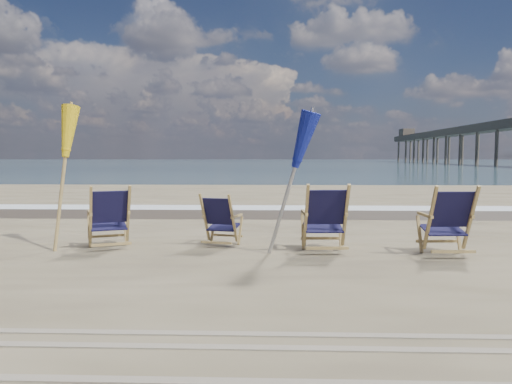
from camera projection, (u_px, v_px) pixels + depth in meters
ocean at (273, 162)px, 134.01m from camera, size 400.00×400.00×0.00m
surf_foam at (264, 208)px, 14.70m from camera, size 200.00×1.40×0.01m
wet_sand_strip at (262, 213)px, 13.20m from camera, size 200.00×2.60×0.00m
tire_tracks at (231, 363)px, 3.63m from camera, size 80.00×1.30×0.01m
beach_chair_0 at (129, 217)px, 8.16m from camera, size 0.93×0.97×1.05m
beach_chair_1 at (233, 221)px, 8.21m from camera, size 0.73×0.78×0.90m
beach_chair_2 at (346, 219)px, 7.72m from camera, size 0.75×0.83×1.10m
beach_chair_3 at (471, 221)px, 7.43m from camera, size 0.74×0.82×1.09m
umbrella_yellow at (61, 137)px, 8.02m from camera, size 0.30×0.30×2.35m
umbrella_blue at (288, 143)px, 7.50m from camera, size 0.30×0.30×2.24m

